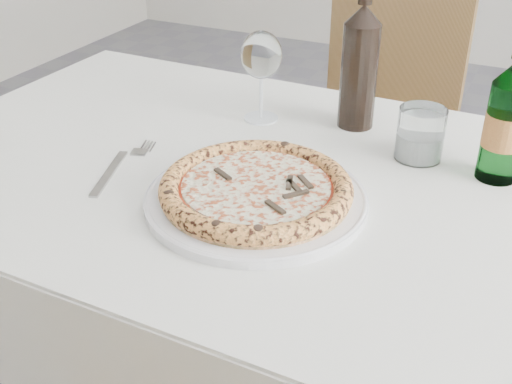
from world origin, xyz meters
TOP-DOWN VIEW (x-y plane):
  - dining_table at (-0.12, -0.04)m, footprint 1.36×0.82m
  - chair_far at (-0.15, 0.72)m, footprint 0.39×0.39m
  - plate at (-0.12, -0.14)m, footprint 0.33×0.33m
  - pizza at (-0.12, -0.14)m, footprint 0.29×0.29m
  - fork at (-0.37, -0.14)m, footprint 0.06×0.22m
  - wine_glass at (-0.25, 0.15)m, footprint 0.08×0.08m
  - tumbler at (0.06, 0.11)m, footprint 0.08×0.08m
  - beer_bottle at (0.19, 0.10)m, footprint 0.06×0.06m
  - wine_bottle at (-0.07, 0.20)m, footprint 0.07×0.07m

SIDE VIEW (x-z plane):
  - chair_far at x=-0.15m, z-range 0.07..1.00m
  - dining_table at x=-0.12m, z-range 0.28..1.04m
  - fork at x=-0.37m, z-range 0.76..0.76m
  - plate at x=-0.12m, z-range 0.76..0.77m
  - pizza at x=-0.12m, z-range 0.77..0.80m
  - tumbler at x=0.06m, z-range 0.75..0.84m
  - beer_bottle at x=0.19m, z-range 0.73..0.98m
  - wine_bottle at x=-0.07m, z-range 0.74..1.01m
  - wine_glass at x=-0.25m, z-range 0.79..0.96m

